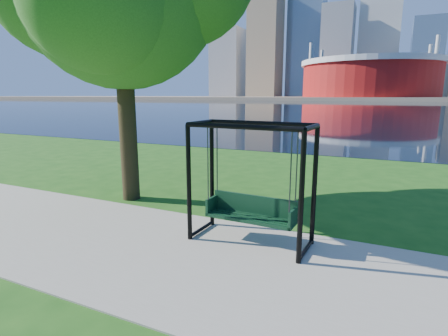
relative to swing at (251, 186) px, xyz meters
The scene contains 7 objects.
ground 1.35m from the swing, 97.40° to the right, with size 900.00×900.00×0.00m, color #1E5114.
path 1.63m from the swing, 94.14° to the right, with size 120.00×4.00×0.03m, color #9E937F.
river 101.38m from the swing, 90.05° to the left, with size 900.00×180.00×0.02m, color black.
far_bank 305.37m from the swing, 90.02° to the left, with size 900.00×228.00×2.00m, color #937F60.
stadium 234.95m from the swing, 92.46° to the left, with size 83.00×83.00×32.00m.
skyline 320.68m from the swing, 90.78° to the left, with size 392.00×66.00×96.50m.
swing is the anchor object (origin of this frame).
Camera 1 is at (2.44, -5.72, 2.97)m, focal length 28.00 mm.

